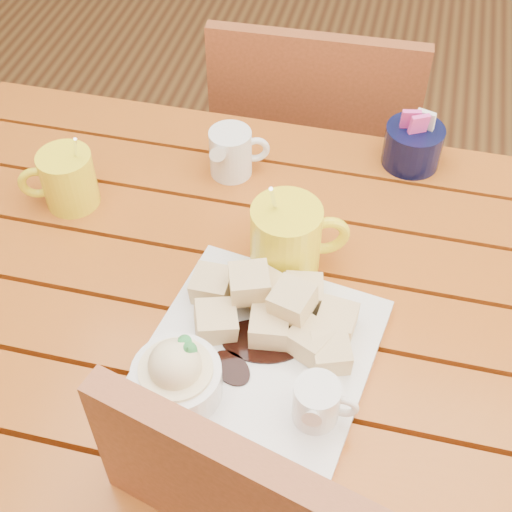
% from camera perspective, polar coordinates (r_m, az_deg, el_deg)
% --- Properties ---
extents(ground, '(5.00, 5.00, 0.00)m').
position_cam_1_polar(ground, '(1.67, 0.02, -19.41)').
color(ground, '#4F2B16').
rests_on(ground, ground).
extents(table, '(1.20, 0.79, 0.75)m').
position_cam_1_polar(table, '(1.11, 0.03, -6.46)').
color(table, '#994413').
rests_on(table, ground).
extents(dessert_plate, '(0.32, 0.32, 0.11)m').
position_cam_1_polar(dessert_plate, '(0.92, -0.81, -7.49)').
color(dessert_plate, white).
rests_on(dessert_plate, table).
extents(coffee_mug_left, '(0.12, 0.08, 0.14)m').
position_cam_1_polar(coffee_mug_left, '(1.16, -14.91, 5.99)').
color(coffee_mug_left, yellow).
rests_on(coffee_mug_left, table).
extents(coffee_mug_right, '(0.14, 0.10, 0.17)m').
position_cam_1_polar(coffee_mug_right, '(1.01, 2.58, 1.45)').
color(coffee_mug_right, yellow).
rests_on(coffee_mug_right, table).
extents(cream_pitcher, '(0.10, 0.09, 0.08)m').
position_cam_1_polar(cream_pitcher, '(1.18, -1.95, 8.30)').
color(cream_pitcher, white).
rests_on(cream_pitcher, table).
extents(sugar_caddy, '(0.10, 0.10, 0.11)m').
position_cam_1_polar(sugar_caddy, '(1.23, 12.45, 8.70)').
color(sugar_caddy, black).
rests_on(sugar_caddy, table).
extents(chair_far, '(0.42, 0.42, 0.87)m').
position_cam_1_polar(chair_far, '(1.64, 4.64, 7.46)').
color(chair_far, brown).
rests_on(chair_far, ground).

